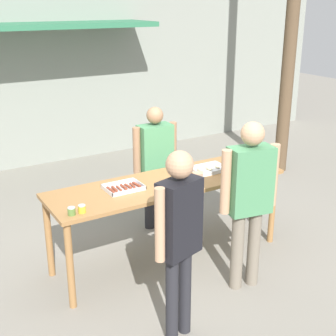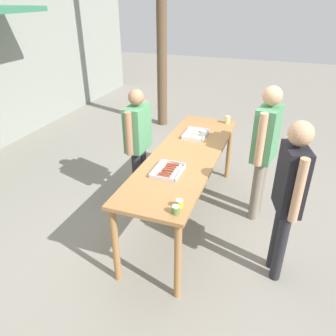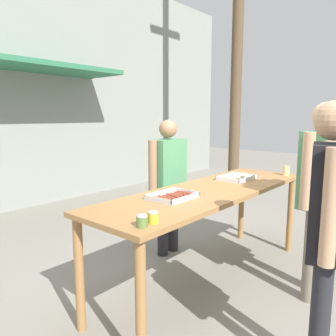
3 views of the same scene
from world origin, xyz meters
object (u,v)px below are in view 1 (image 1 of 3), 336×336
Objects in this scene: condiment_jar_ketchup at (82,209)px; person_server_behind_table at (155,158)px; person_customer_holding_hotdog at (179,230)px; person_customer_with_cup at (249,192)px; food_tray_buns at (208,169)px; condiment_jar_mustard at (72,211)px; beer_cup at (268,165)px; food_tray_sausages at (123,188)px.

person_server_behind_table is (1.35, 1.03, -0.04)m from condiment_jar_ketchup.
person_customer_with_cup is at bearing -178.56° from person_customer_holding_hotdog.
condiment_jar_ketchup is 0.05× the size of person_server_behind_table.
food_tray_buns is 0.23× the size of person_customer_with_cup.
person_customer_holding_hotdog is at bearing 27.21° from person_customer_with_cup.
food_tray_buns is 1.70m from person_customer_holding_hotdog.
beer_cup is (2.37, 0.00, 0.02)m from condiment_jar_mustard.
person_customer_with_cup is (-0.80, -0.60, 0.04)m from beer_cup.
condiment_jar_mustard is at bearing -143.91° from person_server_behind_table.
condiment_jar_ketchup is 1.70m from person_server_behind_table.
condiment_jar_mustard is 1.78m from person_server_behind_table.
condiment_jar_ketchup is at bearing -12.39° from person_customer_with_cup.
condiment_jar_mustard reaches higher than food_tray_sausages.
condiment_jar_ketchup is at bearing -78.07° from person_customer_holding_hotdog.
food_tray_sausages is 1.29m from person_customer_with_cup.
condiment_jar_mustard is at bearing -11.15° from person_customer_with_cup.
beer_cup is 0.07× the size of person_server_behind_table.
beer_cup is 0.06× the size of person_customer_with_cup.
food_tray_buns is 1.78m from condiment_jar_mustard.
person_customer_holding_hotdog is at bearing -62.18° from condiment_jar_ketchup.
person_server_behind_table is (1.45, 1.03, -0.04)m from condiment_jar_mustard.
condiment_jar_ketchup reaches higher than food_tray_buns.
food_tray_sausages is 1.08m from food_tray_buns.
condiment_jar_mustard is at bearing -154.81° from food_tray_sausages.
person_customer_holding_hotdog reaches higher than food_tray_sausages.
person_customer_with_cup is at bearing -85.14° from person_server_behind_table.
beer_cup is at bearing -168.86° from person_customer_holding_hotdog.
food_tray_sausages is 3.49× the size of beer_cup.
food_tray_buns is at bearing -0.04° from food_tray_sausages.
beer_cup is 0.06× the size of person_customer_holding_hotdog.
condiment_jar_ketchup is (-1.65, -0.32, 0.02)m from food_tray_buns.
person_customer_with_cup reaches higher than person_customer_holding_hotdog.
person_customer_holding_hotdog is (0.58, -0.91, 0.06)m from condiment_jar_mustard.
person_customer_holding_hotdog is (-1.17, -1.23, 0.08)m from food_tray_buns.
food_tray_sausages is at bearing -35.81° from person_customer_with_cup.
person_server_behind_table is at bearing -76.10° from person_customer_with_cup.
beer_cup is at bearing -10.51° from food_tray_sausages.
condiment_jar_ketchup is 1.59m from person_customer_with_cup.
person_customer_with_cup is (1.57, -0.60, 0.06)m from condiment_jar_mustard.
food_tray_sausages is at bearing 25.19° from condiment_jar_mustard.
person_server_behind_table is at bearing 131.69° from beer_cup.
person_server_behind_table is (-0.91, 1.03, -0.06)m from beer_cup.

